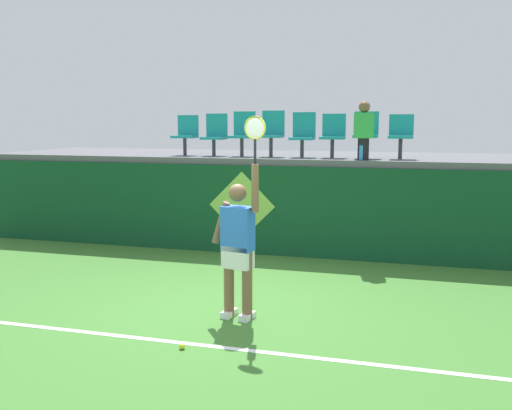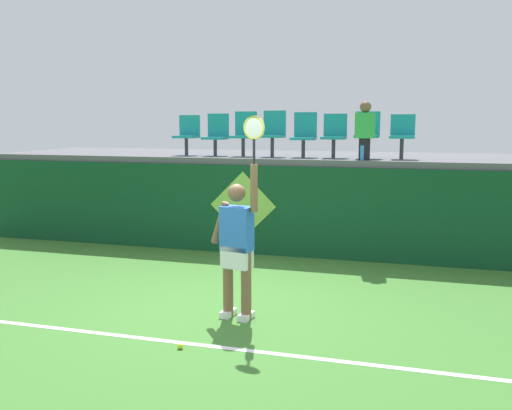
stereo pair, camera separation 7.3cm
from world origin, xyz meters
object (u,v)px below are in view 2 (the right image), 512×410
at_px(stadium_chair_7, 402,134).
at_px(spectator_0, 365,129).
at_px(stadium_chair_3, 273,131).
at_px(tennis_player, 237,243).
at_px(water_bottle, 362,153).
at_px(stadium_chair_0, 188,133).
at_px(stadium_chair_4, 304,133).
at_px(stadium_chair_1, 217,133).
at_px(tennis_ball, 181,346).
at_px(stadium_chair_6, 367,132).
at_px(stadium_chair_5, 334,134).
at_px(stadium_chair_2, 244,132).

distance_m(stadium_chair_7, spectator_0, 0.79).
bearing_deg(stadium_chair_3, tennis_player, -81.64).
height_order(water_bottle, spectator_0, spectator_0).
bearing_deg(stadium_chair_0, tennis_player, -59.94).
bearing_deg(stadium_chair_7, stadium_chair_3, 179.79).
height_order(stadium_chair_4, spectator_0, spectator_0).
bearing_deg(water_bottle, stadium_chair_0, 171.07).
relative_size(stadium_chair_4, spectator_0, 0.83).
distance_m(water_bottle, stadium_chair_1, 3.00).
distance_m(stadium_chair_1, stadium_chair_7, 3.59).
bearing_deg(water_bottle, tennis_ball, -107.15).
height_order(stadium_chair_6, spectator_0, spectator_0).
relative_size(stadium_chair_3, stadium_chair_7, 1.10).
height_order(stadium_chair_1, stadium_chair_5, stadium_chair_1).
xyz_separation_m(stadium_chair_0, stadium_chair_1, (0.62, 0.01, -0.00)).
xyz_separation_m(stadium_chair_1, stadium_chair_5, (2.35, -0.00, 0.01)).
bearing_deg(stadium_chair_4, stadium_chair_3, -179.87).
distance_m(tennis_player, stadium_chair_5, 4.37).
xyz_separation_m(tennis_ball, stadium_chair_5, (0.87, 5.25, 2.20)).
distance_m(tennis_player, stadium_chair_6, 4.50).
relative_size(tennis_player, stadium_chair_4, 2.95).
bearing_deg(water_bottle, spectator_0, 72.27).
bearing_deg(tennis_player, stadium_chair_3, 98.36).
distance_m(stadium_chair_5, stadium_chair_7, 1.24).
distance_m(tennis_player, stadium_chair_1, 4.68).
height_order(stadium_chair_0, stadium_chair_5, stadium_chair_5).
xyz_separation_m(stadium_chair_7, spectator_0, (-0.63, -0.47, 0.08)).
bearing_deg(stadium_chair_3, stadium_chair_1, 179.99).
bearing_deg(stadium_chair_4, stadium_chair_7, -0.33).
relative_size(tennis_player, stadium_chair_5, 3.06).
xyz_separation_m(water_bottle, stadium_chair_0, (-3.55, 0.56, 0.31)).
xyz_separation_m(water_bottle, stadium_chair_7, (0.65, 0.55, 0.33)).
bearing_deg(tennis_ball, stadium_chair_2, 99.75).
bearing_deg(stadium_chair_1, stadium_chair_3, -0.01).
distance_m(stadium_chair_0, stadium_chair_7, 4.20).
bearing_deg(stadium_chair_6, stadium_chair_7, -0.42).
xyz_separation_m(stadium_chair_4, spectator_0, (1.18, -0.48, 0.08)).
xyz_separation_m(stadium_chair_5, spectator_0, (0.61, -0.48, 0.09)).
bearing_deg(water_bottle, stadium_chair_2, 166.51).
bearing_deg(stadium_chair_5, stadium_chair_0, -179.97).
bearing_deg(stadium_chair_1, stadium_chair_7, -0.15).
relative_size(stadium_chair_1, stadium_chair_7, 1.03).
distance_m(stadium_chair_0, stadium_chair_5, 2.97).
bearing_deg(spectator_0, stadium_chair_1, 170.79).
bearing_deg(stadium_chair_2, stadium_chair_7, -0.18).
height_order(stadium_chair_1, spectator_0, spectator_0).
xyz_separation_m(water_bottle, stadium_chair_5, (-0.58, 0.56, 0.32)).
relative_size(stadium_chair_0, stadium_chair_1, 0.97).
xyz_separation_m(stadium_chair_0, stadium_chair_2, (1.20, 0.01, 0.03)).
distance_m(water_bottle, stadium_chair_2, 2.44).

